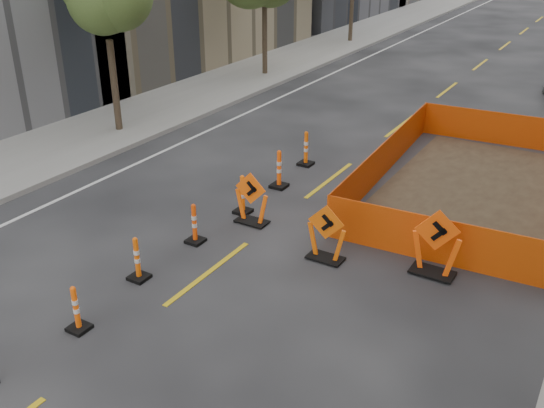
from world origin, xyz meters
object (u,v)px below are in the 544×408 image
Objects in this scene: chevron_sign_left at (252,198)px; chevron_sign_center at (326,233)px; channelizer_7 at (279,169)px; channelizer_4 at (137,258)px; channelizer_5 at (194,223)px; channelizer_8 at (306,148)px; channelizer_6 at (243,194)px; channelizer_3 at (76,308)px; chevron_sign_right at (436,243)px.

chevron_sign_left is 2.51m from chevron_sign_center.
channelizer_4 is at bearing -91.10° from channelizer_7.
channelizer_4 is 1.00× the size of channelizer_5.
channelizer_6 is at bearing -87.26° from channelizer_8.
chevron_sign_center is (2.94, -1.05, 0.16)m from channelizer_6.
channelizer_4 is 0.73× the size of chevron_sign_center.
chevron_sign_center reaches higher than channelizer_3.
channelizer_6 reaches higher than channelizer_4.
chevron_sign_left is at bearing 79.33° from channelizer_4.
channelizer_3 is 1.94m from channelizer_4.
channelizer_7 is at bearing 90.78° from channelizer_6.
chevron_sign_left reaches higher than chevron_sign_center.
chevron_sign_center is (3.07, 2.80, 0.18)m from channelizer_4.
channelizer_3 is 0.70× the size of chevron_sign_center.
channelizer_4 is 3.54m from chevron_sign_left.
chevron_sign_left is at bearing 156.99° from chevron_sign_center.
chevron_sign_right is at bearing -4.66° from chevron_sign_left.
channelizer_8 reaches higher than channelizer_5.
channelizer_3 is 3.85m from channelizer_5.
channelizer_8 is 0.80× the size of chevron_sign_center.
chevron_sign_right is (4.70, -0.04, 0.09)m from chevron_sign_left.
channelizer_7 is at bearing 89.00° from channelizer_5.
chevron_sign_left is (0.41, 5.40, 0.21)m from channelizer_3.
channelizer_6 is at bearing 87.22° from channelizer_5.
channelizer_6 is (0.09, 1.92, 0.03)m from channelizer_5.
channelizer_3 is 9.61m from channelizer_8.
channelizer_3 is 0.69× the size of chevron_sign_left.
channelizer_7 is 0.82× the size of chevron_sign_center.
chevron_sign_left is 1.01× the size of chevron_sign_center.
channelizer_6 is 3.85m from channelizer_8.
chevron_sign_right is at bearing 32.70° from channelizer_4.
chevron_sign_right is at bearing -4.46° from channelizer_6.
channelizer_7 reaches higher than channelizer_4.
chevron_sign_right is at bearing -38.21° from channelizer_8.
channelizer_8 is 0.70× the size of chevron_sign_right.
channelizer_4 is 6.37m from chevron_sign_right.
channelizer_7 is 1.93m from channelizer_8.
channelizer_8 reaches higher than channelizer_4.
channelizer_4 is 3.85m from channelizer_6.
channelizer_6 is 5.24m from chevron_sign_right.
channelizer_3 is 0.85× the size of channelizer_7.
chevron_sign_center is at bearing 59.07° from channelizer_3.
chevron_sign_right is (5.11, 5.36, 0.31)m from channelizer_3.
channelizer_3 is at bearing -128.34° from chevron_sign_center.
channelizer_7 is at bearing 88.90° from channelizer_4.
channelizer_5 is 0.90× the size of channelizer_7.
channelizer_3 is at bearing -153.83° from chevron_sign_right.
channelizer_5 is at bearing 93.00° from channelizer_3.
channelizer_5 is 3.16m from chevron_sign_center.
channelizer_3 is at bearing -89.00° from channelizer_7.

